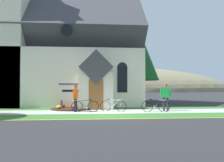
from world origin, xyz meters
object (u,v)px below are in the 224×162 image
at_px(bicycle_silver, 155,106).
at_px(cyclist_in_blue_jersey, 75,96).
at_px(cyclist_in_white_jersey, 166,95).
at_px(roadside_conifer, 138,53).
at_px(bicycle_black, 113,106).
at_px(church_sign, 72,93).
at_px(bicycle_red, 85,106).

relative_size(bicycle_silver, cyclist_in_blue_jersey, 1.00).
height_order(cyclist_in_white_jersey, roadside_conifer, roadside_conifer).
bearing_deg(cyclist_in_white_jersey, bicycle_silver, -145.77).
height_order(cyclist_in_white_jersey, cyclist_in_blue_jersey, cyclist_in_white_jersey).
bearing_deg(bicycle_black, church_sign, 146.94).
height_order(bicycle_red, cyclist_in_blue_jersey, cyclist_in_blue_jersey).
bearing_deg(roadside_conifer, bicycle_red, -120.46).
height_order(bicycle_black, bicycle_silver, bicycle_silver).
height_order(church_sign, cyclist_in_blue_jersey, church_sign).
bearing_deg(roadside_conifer, church_sign, -132.14).
distance_m(bicycle_red, roadside_conifer, 11.09).
height_order(bicycle_black, roadside_conifer, roadside_conifer).
bearing_deg(bicycle_black, cyclist_in_blue_jersey, -178.20).
bearing_deg(cyclist_in_blue_jersey, cyclist_in_white_jersey, 1.15).
height_order(bicycle_red, roadside_conifer, roadside_conifer).
relative_size(church_sign, bicycle_red, 1.07).
xyz_separation_m(church_sign, bicycle_red, (1.01, -1.93, -0.80)).
xyz_separation_m(cyclist_in_white_jersey, cyclist_in_blue_jersey, (-5.84, -0.12, -0.06)).
bearing_deg(roadside_conifer, bicycle_silver, -94.56).
relative_size(bicycle_red, bicycle_silver, 1.01).
distance_m(bicycle_silver, roadside_conifer, 10.22).
xyz_separation_m(bicycle_silver, cyclist_in_white_jersey, (0.84, 0.57, 0.67)).
bearing_deg(bicycle_black, roadside_conifer, 68.65).
xyz_separation_m(cyclist_in_blue_jersey, roadside_conifer, (5.72, 8.63, 4.02)).
height_order(church_sign, bicycle_silver, church_sign).
distance_m(cyclist_in_white_jersey, cyclist_in_blue_jersey, 5.84).
relative_size(bicycle_black, roadside_conifer, 0.21).
bearing_deg(bicycle_black, cyclist_in_white_jersey, 0.71).
bearing_deg(church_sign, cyclist_in_white_jersey, -15.77).
relative_size(cyclist_in_blue_jersey, roadside_conifer, 0.22).
bearing_deg(church_sign, cyclist_in_blue_jersey, -78.23).
relative_size(church_sign, bicycle_black, 1.10).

